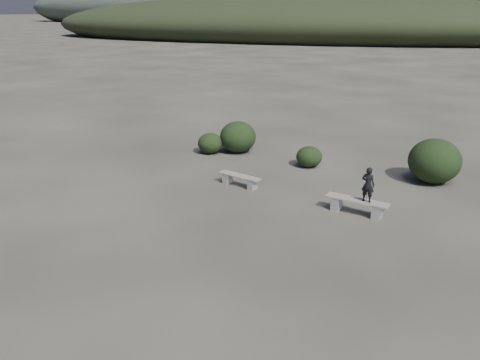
% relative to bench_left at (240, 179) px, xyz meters
% --- Properties ---
extents(ground, '(1200.00, 1200.00, 0.00)m').
position_rel_bench_left_xyz_m(ground, '(1.59, -5.75, -0.24)').
color(ground, '#2F2B25').
rests_on(ground, ground).
extents(bench_left, '(1.61, 0.74, 0.40)m').
position_rel_bench_left_xyz_m(bench_left, '(0.00, 0.00, 0.00)').
color(bench_left, gray).
rests_on(bench_left, ground).
extents(bench_right, '(1.86, 0.69, 0.46)m').
position_rel_bench_left_xyz_m(bench_right, '(4.02, -0.90, 0.04)').
color(bench_right, gray).
rests_on(bench_right, ground).
extents(seated_person, '(0.42, 0.33, 1.03)m').
position_rel_bench_left_xyz_m(seated_person, '(4.28, -0.95, 0.73)').
color(seated_person, black).
rests_on(seated_person, bench_right).
extents(shrub_a, '(1.04, 1.04, 0.85)m').
position_rel_bench_left_xyz_m(shrub_a, '(-2.57, 3.22, 0.19)').
color(shrub_a, black).
rests_on(shrub_a, ground).
extents(shrub_b, '(1.51, 1.51, 1.30)m').
position_rel_bench_left_xyz_m(shrub_b, '(-1.56, 3.79, 0.41)').
color(shrub_b, black).
rests_on(shrub_b, ground).
extents(shrub_c, '(0.98, 0.98, 0.79)m').
position_rel_bench_left_xyz_m(shrub_c, '(1.68, 2.95, 0.15)').
color(shrub_c, black).
rests_on(shrub_c, ground).
extents(shrub_d, '(1.75, 1.75, 1.53)m').
position_rel_bench_left_xyz_m(shrub_d, '(6.07, 2.82, 0.53)').
color(shrub_d, black).
rests_on(shrub_d, ground).
extents(mountain_ridges, '(500.00, 400.00, 56.00)m').
position_rel_bench_left_xyz_m(mountain_ridges, '(-5.89, 333.31, 10.60)').
color(mountain_ridges, black).
rests_on(mountain_ridges, ground).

